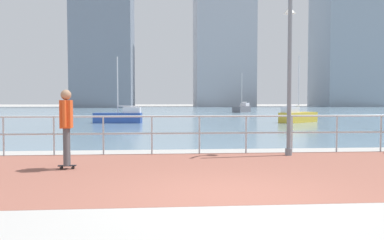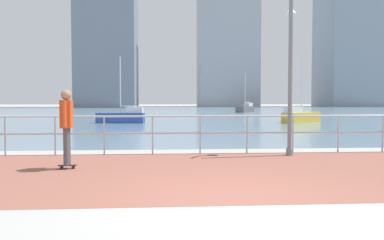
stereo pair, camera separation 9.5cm
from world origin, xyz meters
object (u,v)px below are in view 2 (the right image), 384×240
Objects in this scene: sailboat_navy at (300,116)px; sailboat_red at (122,117)px; sailboat_teal at (245,108)px; skateboarder at (67,121)px; lamppost at (290,58)px.

sailboat_red is at bearing 178.40° from sailboat_navy.
skateboarder is at bearing -106.97° from sailboat_teal.
sailboat_red is at bearing 111.70° from lamppost.
lamppost is at bearing -99.98° from sailboat_teal.
lamppost is 2.77× the size of skateboarder.
lamppost reaches higher than sailboat_navy.
sailboat_navy reaches higher than sailboat_red.
skateboarder is 21.62m from sailboat_navy.
skateboarder is at bearing -123.21° from sailboat_navy.
sailboat_teal reaches higher than sailboat_navy.
skateboarder is at bearing -87.75° from sailboat_red.
sailboat_navy is at bearing -92.61° from sailboat_teal.
sailboat_navy reaches higher than skateboarder.
lamppost is 1.10× the size of sailboat_red.
sailboat_red is 0.97× the size of sailboat_navy.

